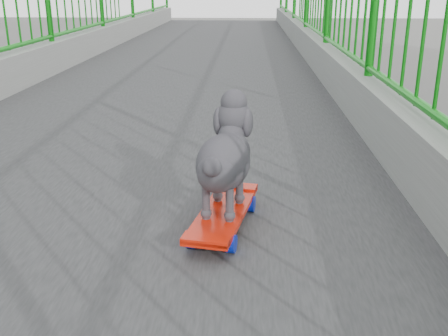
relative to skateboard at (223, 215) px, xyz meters
name	(u,v)px	position (x,y,z in m)	size (l,w,h in m)	color
railing	(40,210)	(-0.54, -0.34, 0.16)	(3.00, 24.00, 1.42)	gray
skateboard	(223,215)	(0.00, 0.00, 0.00)	(0.26, 0.57, 0.07)	red
poodle	(225,156)	(0.00, 0.02, 0.22)	(0.24, 0.45, 0.38)	#29272B
car_5	(56,200)	(-6.54, 14.73, -6.30)	(1.60, 4.59, 1.51)	silver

